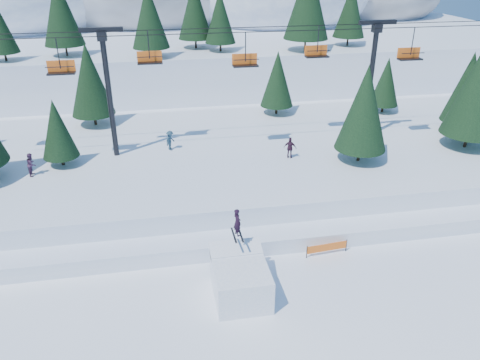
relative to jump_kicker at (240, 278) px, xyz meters
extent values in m
plane|color=white|center=(1.49, -1.63, -1.14)|extent=(160.00, 160.00, 0.00)
cube|color=white|center=(1.49, 16.37, 0.11)|extent=(70.00, 22.00, 2.50)
cube|color=white|center=(1.49, 6.37, -0.59)|extent=(70.00, 6.00, 1.10)
cube|color=white|center=(1.49, 66.37, 1.86)|extent=(110.00, 60.00, 6.00)
cylinder|color=black|center=(-3.95, 38.38, 5.46)|extent=(0.26, 0.26, 1.21)
cone|color=#183618|center=(-3.95, 38.38, 9.79)|extent=(4.50, 4.50, 7.44)
cylinder|color=black|center=(4.93, 40.93, 5.39)|extent=(0.26, 0.26, 1.07)
cone|color=#183618|center=(4.93, 40.93, 9.21)|extent=(3.98, 3.98, 6.58)
cylinder|color=black|center=(15.89, 39.21, 5.64)|extent=(0.26, 0.26, 1.57)
cylinder|color=black|center=(-14.45, 41.51, 5.51)|extent=(0.26, 0.26, 1.31)
cone|color=#183618|center=(-14.45, 41.51, 10.21)|extent=(4.88, 4.88, 8.08)
cylinder|color=black|center=(22.86, 41.82, 5.44)|extent=(0.26, 0.26, 1.16)
cone|color=#183618|center=(22.86, 41.82, 9.58)|extent=(4.31, 4.31, 7.12)
cylinder|color=black|center=(-21.17, 39.63, 5.34)|extent=(0.26, 0.26, 0.97)
cylinder|color=black|center=(1.98, 43.82, 5.47)|extent=(0.26, 0.26, 1.23)
cone|color=#183618|center=(1.98, 43.82, 9.85)|extent=(4.55, 4.55, 7.53)
cube|color=white|center=(0.00, -0.12, -0.11)|extent=(3.04, 3.76, 2.06)
cube|color=white|center=(0.00, 1.49, 0.97)|extent=(3.04, 1.32, 0.73)
imported|color=black|center=(0.10, 1.48, 2.84)|extent=(0.57, 0.71, 1.69)
cube|color=black|center=(-0.10, 1.48, 1.98)|extent=(0.11, 1.65, 0.03)
cube|color=black|center=(0.30, 1.48, 1.98)|extent=(0.11, 1.65, 0.03)
cylinder|color=black|center=(-7.51, 16.37, 6.36)|extent=(0.44, 0.44, 10.00)
cube|color=black|center=(-7.51, 16.37, 11.46)|extent=(3.20, 0.35, 0.35)
cube|color=black|center=(-7.51, 16.37, 11.01)|extent=(0.70, 0.70, 0.70)
cylinder|color=black|center=(14.49, 16.37, 6.36)|extent=(0.44, 0.44, 10.00)
cube|color=black|center=(14.49, 16.37, 11.46)|extent=(3.20, 0.35, 0.35)
cube|color=black|center=(14.49, 16.37, 11.01)|extent=(0.70, 0.70, 0.70)
cylinder|color=black|center=(3.49, 15.17, 11.16)|extent=(46.00, 0.06, 0.06)
cylinder|color=black|center=(3.49, 17.57, 11.16)|extent=(46.00, 0.06, 0.06)
cylinder|color=black|center=(-10.61, 15.17, 10.06)|extent=(0.08, 0.08, 2.20)
cube|color=black|center=(-10.61, 15.17, 8.61)|extent=(2.00, 0.75, 0.12)
cube|color=orange|center=(-10.61, 15.55, 9.06)|extent=(2.00, 0.10, 0.85)
cylinder|color=black|center=(-10.61, 14.82, 9.16)|extent=(2.00, 0.06, 0.06)
cylinder|color=black|center=(-4.14, 17.57, 10.06)|extent=(0.08, 0.08, 2.20)
cube|color=black|center=(-4.14, 17.57, 8.61)|extent=(2.00, 0.75, 0.12)
cube|color=orange|center=(-4.14, 17.95, 9.06)|extent=(2.00, 0.10, 0.85)
cylinder|color=black|center=(-4.14, 17.22, 9.16)|extent=(2.00, 0.06, 0.06)
cylinder|color=black|center=(3.21, 15.17, 10.06)|extent=(0.08, 0.08, 2.20)
cube|color=black|center=(3.21, 15.17, 8.61)|extent=(2.00, 0.75, 0.12)
cube|color=orange|center=(3.21, 15.55, 9.06)|extent=(2.00, 0.10, 0.85)
cylinder|color=black|center=(3.21, 14.82, 9.16)|extent=(2.00, 0.06, 0.06)
cylinder|color=black|center=(9.90, 17.57, 10.06)|extent=(0.08, 0.08, 2.20)
cube|color=black|center=(9.90, 17.57, 8.61)|extent=(2.00, 0.75, 0.12)
cube|color=orange|center=(9.90, 17.95, 9.06)|extent=(2.00, 0.10, 0.85)
cylinder|color=black|center=(9.90, 17.22, 9.16)|extent=(2.00, 0.06, 0.06)
cylinder|color=black|center=(17.19, 15.17, 10.06)|extent=(0.08, 0.08, 2.20)
cube|color=black|center=(17.19, 15.17, 8.61)|extent=(2.00, 0.75, 0.12)
cube|color=orange|center=(17.19, 15.55, 9.06)|extent=(2.00, 0.10, 0.85)
cylinder|color=black|center=(17.19, 14.82, 9.16)|extent=(2.00, 0.06, 0.06)
cylinder|color=black|center=(22.22, 12.64, 2.00)|extent=(0.26, 0.26, 1.28)
cone|color=#183618|center=(22.22, 12.64, 6.56)|extent=(4.75, 4.75, 7.85)
cylinder|color=black|center=(24.12, 16.45, 1.87)|extent=(0.26, 0.26, 1.04)
cone|color=#183618|center=(24.12, 16.45, 5.57)|extent=(3.85, 3.85, 6.36)
cylinder|color=black|center=(19.57, 23.16, 1.75)|extent=(0.26, 0.26, 0.80)
cone|color=#183618|center=(19.57, 23.16, 4.60)|extent=(2.96, 2.96, 4.90)
cylinder|color=black|center=(-9.93, 24.48, 1.91)|extent=(0.26, 0.26, 1.10)
cone|color=#183618|center=(-9.93, 24.48, 5.84)|extent=(4.10, 4.10, 6.77)
cylinder|color=black|center=(8.38, 24.62, 1.81)|extent=(0.26, 0.26, 0.90)
cone|color=#183618|center=(8.38, 24.62, 5.04)|extent=(3.36, 3.36, 5.56)
cylinder|color=black|center=(-11.61, 15.07, 1.73)|extent=(0.26, 0.26, 0.75)
cone|color=#183618|center=(-11.61, 15.07, 4.41)|extent=(2.79, 2.79, 4.61)
cylinder|color=black|center=(11.90, 11.59, 1.90)|extent=(0.26, 0.26, 1.09)
cone|color=#183618|center=(11.90, 11.59, 5.81)|extent=(4.06, 4.06, 6.72)
imported|color=#1B3024|center=(16.86, 19.22, 2.25)|extent=(0.90, 1.04, 1.79)
imported|color=#381C2D|center=(6.57, 13.11, 2.24)|extent=(1.12, 0.83, 1.76)
imported|color=#233E4E|center=(-3.00, 16.69, 2.20)|extent=(1.14, 1.25, 1.69)
imported|color=#452946|center=(-13.54, 13.49, 2.24)|extent=(0.71, 0.89, 1.78)
cylinder|color=black|center=(4.87, 2.76, -0.69)|extent=(0.06, 0.06, 0.90)
cylinder|color=black|center=(7.66, 3.00, -0.69)|extent=(0.06, 0.06, 0.90)
cube|color=orange|center=(6.27, 2.88, -0.59)|extent=(2.79, 0.29, 0.55)
cylinder|color=black|center=(12.42, 4.60, -0.69)|extent=(0.06, 0.06, 0.90)
cylinder|color=black|center=(14.96, 5.76, -0.69)|extent=(0.06, 0.06, 0.90)
cube|color=orange|center=(13.69, 5.18, -0.59)|extent=(2.57, 1.20, 0.55)
camera|label=1|loc=(-3.88, -20.99, 16.75)|focal=35.00mm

